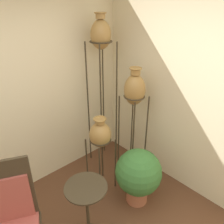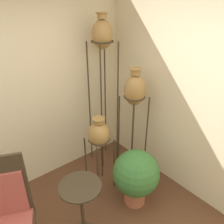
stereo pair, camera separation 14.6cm
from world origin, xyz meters
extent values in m
cylinder|color=#382D1E|center=(1.17, 1.36, 0.95)|extent=(0.02, 0.02, 1.90)
cylinder|color=#382D1E|center=(1.47, 1.36, 0.95)|extent=(0.02, 0.02, 1.90)
cylinder|color=#382D1E|center=(1.17, 1.66, 0.95)|extent=(0.02, 0.02, 1.90)
cylinder|color=#382D1E|center=(1.47, 1.66, 0.95)|extent=(0.02, 0.02, 1.90)
torus|color=#382D1E|center=(1.32, 1.51, 1.90)|extent=(0.30, 0.30, 0.02)
ellipsoid|color=olive|center=(1.32, 1.51, 1.98)|extent=(0.27, 0.27, 0.37)
cylinder|color=olive|center=(1.32, 1.51, 2.20)|extent=(0.12, 0.12, 0.07)
torus|color=olive|center=(1.32, 1.51, 2.24)|extent=(0.16, 0.16, 0.02)
cylinder|color=#382D1E|center=(1.30, 0.86, 0.62)|extent=(0.02, 0.02, 1.25)
cylinder|color=#382D1E|center=(1.58, 0.86, 0.62)|extent=(0.02, 0.02, 1.25)
cylinder|color=#382D1E|center=(1.30, 1.14, 0.62)|extent=(0.02, 0.02, 1.25)
cylinder|color=#382D1E|center=(1.58, 1.14, 0.62)|extent=(0.02, 0.02, 1.25)
torus|color=#382D1E|center=(1.44, 1.00, 1.25)|extent=(0.28, 0.28, 0.02)
ellipsoid|color=olive|center=(1.44, 1.00, 1.34)|extent=(0.28, 0.28, 0.41)
cylinder|color=olive|center=(1.44, 1.00, 1.58)|extent=(0.12, 0.12, 0.08)
torus|color=olive|center=(1.44, 1.00, 1.62)|extent=(0.16, 0.16, 0.02)
cylinder|color=#382D1E|center=(0.76, 0.92, 0.39)|extent=(0.02, 0.02, 0.79)
cylinder|color=#382D1E|center=(1.03, 0.92, 0.39)|extent=(0.02, 0.02, 0.79)
cylinder|color=#382D1E|center=(0.76, 1.20, 0.39)|extent=(0.02, 0.02, 0.79)
cylinder|color=#382D1E|center=(1.03, 1.20, 0.39)|extent=(0.02, 0.02, 0.79)
torus|color=#382D1E|center=(0.90, 1.06, 0.79)|extent=(0.28, 0.28, 0.02)
ellipsoid|color=olive|center=(0.90, 1.06, 0.86)|extent=(0.28, 0.28, 0.33)
cylinder|color=olive|center=(0.90, 1.06, 1.06)|extent=(0.13, 0.13, 0.06)
torus|color=olive|center=(0.90, 1.06, 1.09)|extent=(0.16, 0.16, 0.02)
cube|color=#382D1E|center=(-0.29, 0.89, 0.87)|extent=(0.40, 0.21, 0.69)
cube|color=#A84C42|center=(-0.30, 0.86, 0.80)|extent=(0.34, 0.17, 0.48)
cylinder|color=#382D1E|center=(0.31, 0.59, 0.37)|extent=(0.04, 0.04, 0.70)
cylinder|color=#382D1E|center=(0.31, 0.59, 0.72)|extent=(0.43, 0.43, 0.02)
cylinder|color=#B26647|center=(1.08, 0.55, 0.13)|extent=(0.27, 0.27, 0.26)
torus|color=#B26647|center=(1.08, 0.55, 0.26)|extent=(0.30, 0.30, 0.02)
sphere|color=#387033|center=(1.08, 0.55, 0.48)|extent=(0.58, 0.58, 0.58)
camera|label=1|loc=(-0.57, -0.75, 2.35)|focal=35.00mm
camera|label=2|loc=(-0.46, -0.84, 2.35)|focal=35.00mm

